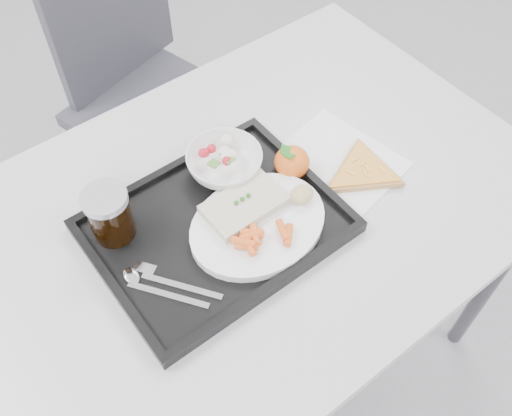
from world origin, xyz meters
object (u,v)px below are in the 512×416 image
(salad_bowl, at_px, (224,163))
(tangerine, at_px, (292,162))
(tray, at_px, (216,227))
(pizza_slice, at_px, (362,171))
(table, at_px, (244,226))
(chair, at_px, (139,74))
(dinner_plate, at_px, (258,225))
(cola_glass, at_px, (109,214))

(salad_bowl, bearing_deg, tangerine, -35.75)
(tray, relative_size, pizza_slice, 2.15)
(tray, xyz_separation_m, salad_bowl, (0.09, 0.10, 0.03))
(table, distance_m, chair, 0.73)
(table, relative_size, pizza_slice, 5.72)
(dinner_plate, relative_size, tangerine, 3.00)
(tray, relative_size, tangerine, 4.99)
(tangerine, bearing_deg, dinner_plate, -152.82)
(salad_bowl, bearing_deg, dinner_plate, -102.29)
(chair, height_order, salad_bowl, chair)
(chair, bearing_deg, cola_glass, -121.05)
(dinner_plate, bearing_deg, cola_glass, 144.43)
(table, relative_size, tangerine, 13.31)
(tangerine, bearing_deg, pizza_slice, -38.62)
(tray, distance_m, tangerine, 0.21)
(dinner_plate, relative_size, cola_glass, 2.50)
(tray, height_order, dinner_plate, dinner_plate)
(dinner_plate, xyz_separation_m, pizza_slice, (0.26, -0.02, -0.01))
(cola_glass, height_order, pizza_slice, cola_glass)
(chair, relative_size, pizza_slice, 4.44)
(dinner_plate, bearing_deg, table, 77.83)
(salad_bowl, xyz_separation_m, cola_glass, (-0.25, 0.00, 0.03))
(dinner_plate, height_order, salad_bowl, salad_bowl)
(tray, height_order, cola_glass, cola_glass)
(tangerine, bearing_deg, salad_bowl, 144.25)
(table, height_order, pizza_slice, pizza_slice)
(table, height_order, tray, tray)
(salad_bowl, xyz_separation_m, pizza_slice, (0.22, -0.17, -0.03))
(tangerine, bearing_deg, tray, -174.06)
(tray, bearing_deg, table, 9.22)
(chair, height_order, dinner_plate, chair)
(tray, bearing_deg, dinner_plate, -40.93)
(chair, height_order, pizza_slice, chair)
(chair, distance_m, tray, 0.78)
(chair, height_order, tangerine, chair)
(dinner_plate, relative_size, pizza_slice, 1.29)
(chair, xyz_separation_m, tray, (-0.21, -0.72, 0.22))
(cola_glass, relative_size, tangerine, 1.20)
(tray, xyz_separation_m, tangerine, (0.20, 0.02, 0.03))
(dinner_plate, bearing_deg, tray, 139.07)
(dinner_plate, distance_m, salad_bowl, 0.16)
(table, xyz_separation_m, dinner_plate, (-0.01, -0.06, 0.09))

